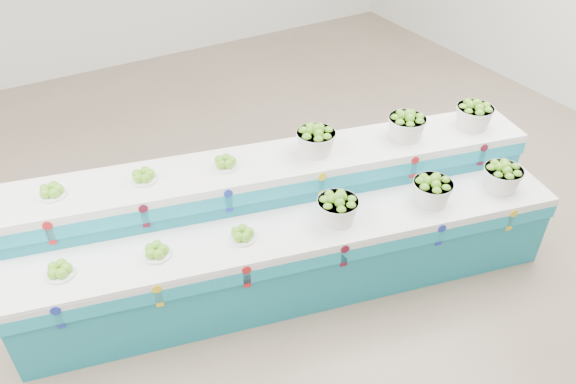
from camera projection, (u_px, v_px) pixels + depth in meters
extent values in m
plane|color=#776551|center=(260.00, 272.00, 4.89)|extent=(10.00, 10.00, 0.00)
cylinder|color=white|center=(59.00, 270.00, 3.84)|extent=(0.25, 0.25, 0.10)
cylinder|color=white|center=(156.00, 250.00, 4.00)|extent=(0.25, 0.25, 0.10)
cylinder|color=white|center=(242.00, 234.00, 4.14)|extent=(0.25, 0.25, 0.10)
cylinder|color=white|center=(51.00, 190.00, 4.08)|extent=(0.25, 0.25, 0.10)
cylinder|color=white|center=(143.00, 175.00, 4.23)|extent=(0.25, 0.25, 0.10)
cylinder|color=white|center=(225.00, 162.00, 4.38)|extent=(0.25, 0.25, 0.10)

